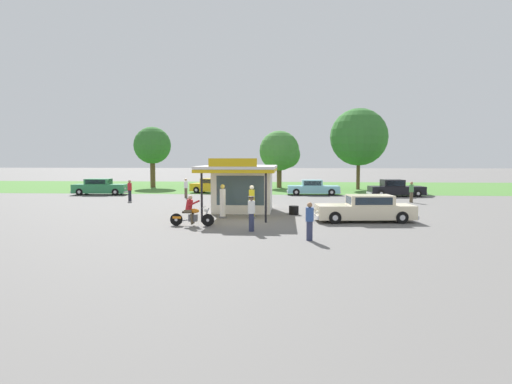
# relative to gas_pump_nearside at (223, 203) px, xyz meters

# --- Properties ---
(ground_plane) EXTENTS (300.00, 300.00, 0.00)m
(ground_plane) POSITION_rel_gas_pump_nearside_xyz_m (1.54, -1.08, -0.90)
(ground_plane) COLOR slate
(grass_verge_strip) EXTENTS (120.00, 24.00, 0.01)m
(grass_verge_strip) POSITION_rel_gas_pump_nearside_xyz_m (1.54, 28.92, -0.90)
(grass_verge_strip) COLOR #477A33
(grass_verge_strip) RESTS_ON ground
(service_station_kiosk) EXTENTS (4.41, 7.67, 3.48)m
(service_station_kiosk) POSITION_rel_gas_pump_nearside_xyz_m (0.85, 3.08, 0.86)
(service_station_kiosk) COLOR silver
(service_station_kiosk) RESTS_ON ground
(gas_pump_nearside) EXTENTS (0.44, 0.44, 1.97)m
(gas_pump_nearside) POSITION_rel_gas_pump_nearside_xyz_m (0.00, 0.00, 0.00)
(gas_pump_nearside) COLOR slate
(gas_pump_nearside) RESTS_ON ground
(gas_pump_offside) EXTENTS (0.44, 0.44, 1.93)m
(gas_pump_offside) POSITION_rel_gas_pump_nearside_xyz_m (1.70, -0.00, -0.02)
(gas_pump_offside) COLOR slate
(gas_pump_offside) RESTS_ON ground
(motorcycle_with_rider) EXTENTS (2.30, 0.70, 1.58)m
(motorcycle_with_rider) POSITION_rel_gas_pump_nearside_xyz_m (-1.15, -3.18, -0.25)
(motorcycle_with_rider) COLOR black
(motorcycle_with_rider) RESTS_ON ground
(featured_classic_sedan) EXTENTS (5.60, 2.23, 1.47)m
(featured_classic_sedan) POSITION_rel_gas_pump_nearside_xyz_m (8.06, -0.91, -0.22)
(featured_classic_sedan) COLOR beige
(featured_classic_sedan) RESTS_ON ground
(parked_car_back_row_right) EXTENTS (5.16, 2.09, 1.45)m
(parked_car_back_row_right) POSITION_rel_gas_pump_nearside_xyz_m (6.27, 17.00, -0.25)
(parked_car_back_row_right) COLOR #7AC6D1
(parked_car_back_row_right) RESTS_ON ground
(parked_car_back_row_centre_left) EXTENTS (5.34, 3.02, 1.48)m
(parked_car_back_row_centre_left) POSITION_rel_gas_pump_nearside_xyz_m (-3.64, 18.61, -0.21)
(parked_car_back_row_centre_left) COLOR gold
(parked_car_back_row_centre_left) RESTS_ON ground
(parked_car_back_row_left) EXTENTS (5.26, 2.28, 1.55)m
(parked_car_back_row_left) POSITION_rel_gas_pump_nearside_xyz_m (13.84, 15.91, -0.21)
(parked_car_back_row_left) COLOR black
(parked_car_back_row_left) RESTS_ON ground
(parked_car_second_row_spare) EXTENTS (5.37, 2.09, 1.55)m
(parked_car_second_row_spare) POSITION_rel_gas_pump_nearside_xyz_m (-14.37, 15.69, -0.18)
(parked_car_second_row_spare) COLOR #2D844C
(parked_car_second_row_spare) RESTS_ON ground
(bystander_admiring_sedan) EXTENTS (0.34, 0.34, 1.73)m
(bystander_admiring_sedan) POSITION_rel_gas_pump_nearside_xyz_m (-9.23, 9.79, 0.01)
(bystander_admiring_sedan) COLOR black
(bystander_admiring_sedan) RESTS_ON ground
(bystander_standing_back_lot) EXTENTS (0.37, 0.37, 1.69)m
(bystander_standing_back_lot) POSITION_rel_gas_pump_nearside_xyz_m (2.07, -4.59, 0.01)
(bystander_standing_back_lot) COLOR #2D3351
(bystander_standing_back_lot) RESTS_ON ground
(bystander_chatting_near_pumps) EXTENTS (0.34, 0.34, 1.62)m
(bystander_chatting_near_pumps) POSITION_rel_gas_pump_nearside_xyz_m (4.70, -6.74, -0.05)
(bystander_chatting_near_pumps) COLOR #2D3351
(bystander_chatting_near_pumps) RESTS_ON ground
(bystander_leaning_by_kiosk) EXTENTS (0.34, 0.34, 1.66)m
(bystander_leaning_by_kiosk) POSITION_rel_gas_pump_nearside_xyz_m (13.62, 10.03, -0.03)
(bystander_leaning_by_kiosk) COLOR brown
(bystander_leaning_by_kiosk) RESTS_ON ground
(bystander_strolling_foreground) EXTENTS (0.38, 0.38, 1.73)m
(bystander_strolling_foreground) POSITION_rel_gas_pump_nearside_xyz_m (-5.26, 12.93, 0.03)
(bystander_strolling_foreground) COLOR brown
(bystander_strolling_foreground) RESTS_ON ground
(tree_oak_left) EXTENTS (6.51, 6.51, 9.23)m
(tree_oak_left) POSITION_rel_gas_pump_nearside_xyz_m (11.88, 25.06, 5.06)
(tree_oak_left) COLOR brown
(tree_oak_left) RESTS_ON ground
(tree_oak_distant_spare) EXTENTS (4.92, 4.82, 6.89)m
(tree_oak_distant_spare) POSITION_rel_gas_pump_nearside_xyz_m (3.02, 27.30, 3.45)
(tree_oak_distant_spare) COLOR brown
(tree_oak_distant_spare) RESTS_ON ground
(tree_oak_far_right) EXTENTS (4.50, 4.50, 7.41)m
(tree_oak_far_right) POSITION_rel_gas_pump_nearside_xyz_m (-12.72, 26.98, 4.21)
(tree_oak_far_right) COLOR brown
(tree_oak_far_right) RESTS_ON ground
(spare_tire_stack) EXTENTS (0.60, 0.60, 0.54)m
(spare_tire_stack) POSITION_rel_gas_pump_nearside_xyz_m (4.18, 1.83, -0.63)
(spare_tire_stack) COLOR black
(spare_tire_stack) RESTS_ON ground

